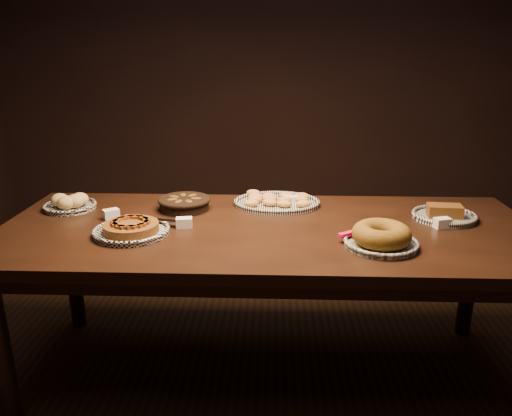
{
  "coord_description": "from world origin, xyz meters",
  "views": [
    {
      "loc": [
        0.03,
        -2.09,
        1.51
      ],
      "look_at": [
        -0.06,
        0.05,
        0.82
      ],
      "focal_mm": 35.0,
      "sensor_mm": 36.0,
      "label": 1
    }
  ],
  "objects_px": {
    "bundt_cake_plate": "(381,237)",
    "madeleine_platter": "(276,201)",
    "buffet_table": "(268,242)",
    "apple_tart_plate": "(131,229)"
  },
  "relations": [
    {
      "from": "bundt_cake_plate",
      "to": "madeleine_platter",
      "type": "bearing_deg",
      "value": 110.24
    },
    {
      "from": "madeleine_platter",
      "to": "bundt_cake_plate",
      "type": "bearing_deg",
      "value": -55.85
    },
    {
      "from": "buffet_table",
      "to": "apple_tart_plate",
      "type": "xyz_separation_m",
      "value": [
        -0.58,
        -0.12,
        0.1
      ]
    },
    {
      "from": "buffet_table",
      "to": "madeleine_platter",
      "type": "relative_size",
      "value": 5.6
    },
    {
      "from": "buffet_table",
      "to": "madeleine_platter",
      "type": "distance_m",
      "value": 0.34
    },
    {
      "from": "bundt_cake_plate",
      "to": "apple_tart_plate",
      "type": "bearing_deg",
      "value": 156.99
    },
    {
      "from": "apple_tart_plate",
      "to": "bundt_cake_plate",
      "type": "height_order",
      "value": "bundt_cake_plate"
    },
    {
      "from": "madeleine_platter",
      "to": "bundt_cake_plate",
      "type": "xyz_separation_m",
      "value": [
        0.42,
        -0.54,
        0.02
      ]
    },
    {
      "from": "buffet_table",
      "to": "apple_tart_plate",
      "type": "distance_m",
      "value": 0.6
    },
    {
      "from": "buffet_table",
      "to": "bundt_cake_plate",
      "type": "bearing_deg",
      "value": -25.56
    }
  ]
}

